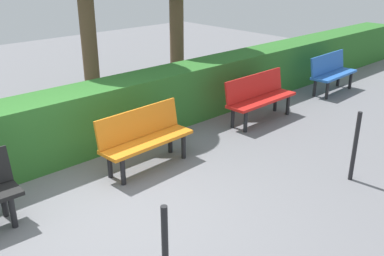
% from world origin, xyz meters
% --- Properties ---
extents(ground_plane, '(23.20, 23.20, 0.00)m').
position_xyz_m(ground_plane, '(0.00, 0.00, 0.00)').
color(ground_plane, slate).
extents(bench_blue, '(1.41, 0.51, 0.86)m').
position_xyz_m(bench_blue, '(-6.49, -0.83, 0.48)').
color(bench_blue, blue).
rests_on(bench_blue, ground_plane).
extents(bench_red, '(1.59, 0.47, 0.86)m').
position_xyz_m(bench_red, '(-3.86, -0.80, 0.48)').
color(bench_red, red).
rests_on(bench_red, ground_plane).
extents(bench_orange, '(1.47, 0.52, 0.86)m').
position_xyz_m(bench_orange, '(-1.13, -0.72, 0.48)').
color(bench_orange, orange).
rests_on(bench_orange, ground_plane).
extents(hedge_row, '(19.20, 0.76, 1.01)m').
position_xyz_m(hedge_row, '(-1.19, -1.83, 0.50)').
color(hedge_row, '#2D6B28').
rests_on(hedge_row, ground_plane).
extents(railing_post_mid, '(0.06, 0.06, 1.00)m').
position_xyz_m(railing_post_mid, '(-2.96, 1.57, 0.50)').
color(railing_post_mid, black).
rests_on(railing_post_mid, ground_plane).
extents(railing_post_far, '(0.06, 0.06, 1.00)m').
position_xyz_m(railing_post_far, '(0.38, 1.57, 0.50)').
color(railing_post_far, black).
rests_on(railing_post_far, ground_plane).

